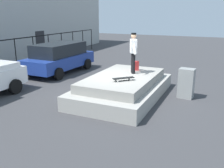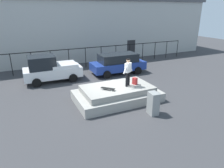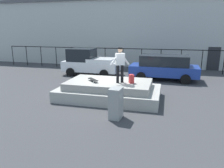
# 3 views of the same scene
# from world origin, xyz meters

# --- Properties ---
(ground_plane) EXTENTS (60.00, 60.00, 0.00)m
(ground_plane) POSITION_xyz_m (0.00, 0.00, 0.00)
(ground_plane) COLOR #38383A
(concrete_ledge) EXTENTS (5.04, 2.92, 0.90)m
(concrete_ledge) POSITION_xyz_m (0.16, -0.30, 0.41)
(concrete_ledge) COLOR #9E9B93
(concrete_ledge) RESTS_ON ground_plane
(skateboarder) EXTENTS (0.88, 0.54, 1.69)m
(skateboarder) POSITION_xyz_m (0.76, -0.50, 1.87)
(skateboarder) COLOR black
(skateboarder) RESTS_ON concrete_ledge
(skateboard) EXTENTS (0.73, 0.74, 0.12)m
(skateboard) POSITION_xyz_m (-0.58, -0.60, 1.00)
(skateboard) COLOR black
(skateboard) RESTS_ON concrete_ledge
(backpack) EXTENTS (0.30, 0.34, 0.41)m
(backpack) POSITION_xyz_m (1.31, -0.42, 1.10)
(backpack) COLOR red
(backpack) RESTS_ON concrete_ledge
(car_white_pickup_near) EXTENTS (4.29, 2.11, 2.02)m
(car_white_pickup_near) POSITION_xyz_m (-2.88, 5.03, 0.98)
(car_white_pickup_near) COLOR white
(car_white_pickup_near) RESTS_ON ground_plane
(car_blue_hatchback_mid) EXTENTS (4.66, 2.26, 1.71)m
(car_blue_hatchback_mid) POSITION_xyz_m (2.73, 4.73, 0.91)
(car_blue_hatchback_mid) COLOR navy
(car_blue_hatchback_mid) RESTS_ON ground_plane
(utility_box) EXTENTS (0.49, 0.64, 1.22)m
(utility_box) POSITION_xyz_m (1.09, -2.69, 0.61)
(utility_box) COLOR gray
(utility_box) RESTS_ON ground_plane
(fence_row) EXTENTS (24.06, 0.06, 1.89)m
(fence_row) POSITION_xyz_m (0.00, 7.76, 1.26)
(fence_row) COLOR black
(fence_row) RESTS_ON ground_plane
(warehouse_building) EXTENTS (34.50, 7.09, 6.38)m
(warehouse_building) POSITION_xyz_m (0.00, 12.87, 3.20)
(warehouse_building) COLOR #B2B2AD
(warehouse_building) RESTS_ON ground_plane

